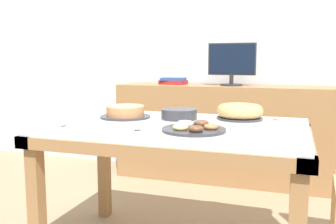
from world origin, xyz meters
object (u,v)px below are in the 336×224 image
(pastry_platter, at_px, (194,128))
(plate_stack, at_px, (179,114))
(computer_monitor, at_px, (232,64))
(tealight_left_edge, at_px, (138,131))
(tealight_centre, at_px, (276,121))
(tealight_near_cakes, at_px, (64,127))
(cake_golden_bundt, at_px, (240,112))
(cake_chocolate_round, at_px, (125,112))
(book_stack, at_px, (173,81))

(pastry_platter, bearing_deg, plate_stack, 117.49)
(computer_monitor, relative_size, plate_stack, 2.02)
(tealight_left_edge, bearing_deg, tealight_centre, 41.21)
(pastry_platter, relative_size, tealight_near_cakes, 7.77)
(plate_stack, relative_size, tealight_left_edge, 5.25)
(plate_stack, xyz_separation_m, tealight_near_cakes, (-0.45, -0.50, -0.02))
(computer_monitor, distance_m, plate_stack, 1.33)
(tealight_centre, bearing_deg, computer_monitor, 109.52)
(tealight_centre, xyz_separation_m, tealight_near_cakes, (-0.99, -0.54, 0.00))
(tealight_centre, bearing_deg, tealight_left_edge, -138.79)
(cake_golden_bundt, xyz_separation_m, tealight_centre, (0.20, -0.06, -0.03))
(cake_chocolate_round, bearing_deg, pastry_platter, -30.25)
(book_stack, xyz_separation_m, tealight_near_cakes, (0.00, -1.79, -0.14))
(book_stack, relative_size, plate_stack, 1.21)
(computer_monitor, distance_m, tealight_centre, 1.37)
(cake_chocolate_round, height_order, plate_stack, cake_chocolate_round)
(computer_monitor, bearing_deg, book_stack, 179.85)
(computer_monitor, relative_size, cake_golden_bundt, 1.59)
(book_stack, xyz_separation_m, plate_stack, (0.45, -1.30, -0.12))
(plate_stack, bearing_deg, cake_golden_bundt, 16.87)
(cake_golden_bundt, bearing_deg, computer_monitor, 101.42)
(tealight_centre, relative_size, tealight_near_cakes, 1.00)
(cake_chocolate_round, bearing_deg, tealight_near_cakes, -105.93)
(cake_chocolate_round, xyz_separation_m, cake_golden_bundt, (0.66, 0.15, 0.01))
(book_stack, distance_m, tealight_near_cakes, 1.80)
(cake_golden_bundt, xyz_separation_m, pastry_platter, (-0.16, -0.44, -0.03))
(tealight_centre, distance_m, tealight_near_cakes, 1.13)
(computer_monitor, distance_m, cake_chocolate_round, 1.43)
(tealight_left_edge, bearing_deg, cake_golden_bundt, 56.23)
(cake_chocolate_round, relative_size, cake_golden_bundt, 1.13)
(computer_monitor, height_order, tealight_left_edge, computer_monitor)
(cake_chocolate_round, xyz_separation_m, plate_stack, (0.32, 0.05, -0.00))
(cake_chocolate_round, distance_m, pastry_platter, 0.58)
(computer_monitor, bearing_deg, pastry_platter, -87.15)
(cake_chocolate_round, height_order, tealight_near_cakes, cake_chocolate_round)
(computer_monitor, bearing_deg, cake_golden_bundt, -78.58)
(computer_monitor, xyz_separation_m, book_stack, (-0.55, 0.00, -0.16))
(tealight_centre, bearing_deg, book_stack, 128.27)
(tealight_near_cakes, relative_size, tealight_left_edge, 1.00)
(pastry_platter, height_order, plate_stack, plate_stack)
(tealight_centre, xyz_separation_m, tealight_left_edge, (-0.60, -0.52, 0.00))
(pastry_platter, relative_size, tealight_centre, 7.77)
(book_stack, bearing_deg, plate_stack, -70.80)
(tealight_centre, bearing_deg, cake_chocolate_round, -174.14)
(plate_stack, xyz_separation_m, tealight_left_edge, (-0.06, -0.48, -0.02))
(book_stack, distance_m, tealight_left_edge, 1.83)
(book_stack, xyz_separation_m, tealight_centre, (0.99, -1.26, -0.14))
(tealight_near_cakes, distance_m, tealight_left_edge, 0.39)
(plate_stack, height_order, tealight_centre, plate_stack)
(book_stack, bearing_deg, tealight_centre, -51.73)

